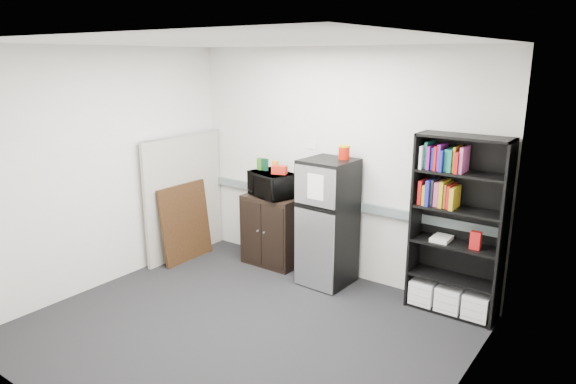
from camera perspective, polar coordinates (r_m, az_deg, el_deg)
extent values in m
plane|color=black|center=(5.21, -5.16, -14.92)|extent=(4.00, 4.00, 0.00)
cube|color=white|center=(6.08, 5.40, 3.07)|extent=(4.00, 0.02, 2.70)
cube|color=white|center=(3.74, 18.28, -5.15)|extent=(0.02, 3.50, 2.70)
cube|color=white|center=(6.17, -19.67, 2.44)|extent=(0.02, 3.50, 2.70)
cube|color=white|center=(4.53, -5.97, 16.25)|extent=(4.00, 3.50, 0.02)
cube|color=slate|center=(6.16, 5.16, -1.07)|extent=(3.92, 0.05, 0.10)
cube|color=white|center=(6.22, 2.63, 5.26)|extent=(0.14, 0.00, 0.10)
cube|color=black|center=(5.56, 14.04, -2.97)|extent=(0.02, 0.34, 1.85)
cube|color=black|center=(5.32, 22.80, -4.51)|extent=(0.02, 0.34, 1.85)
cube|color=black|center=(5.57, 18.83, -3.29)|extent=(0.90, 0.02, 1.85)
cube|color=black|center=(5.22, 19.13, 5.82)|extent=(0.90, 0.34, 0.02)
cube|color=black|center=(5.76, 17.58, -12.30)|extent=(0.85, 0.32, 0.03)
cube|color=black|center=(5.62, 17.86, -9.12)|extent=(0.85, 0.32, 0.03)
cube|color=black|center=(5.48, 18.16, -5.57)|extent=(0.85, 0.32, 0.02)
cube|color=black|center=(5.37, 18.48, -1.86)|extent=(0.85, 0.32, 0.02)
cube|color=black|center=(5.28, 18.80, 1.99)|extent=(0.85, 0.32, 0.02)
cube|color=white|center=(5.78, 14.94, -10.52)|extent=(0.25, 0.30, 0.25)
cube|color=white|center=(5.70, 17.61, -11.10)|extent=(0.25, 0.30, 0.25)
cube|color=white|center=(5.63, 20.35, -11.67)|extent=(0.25, 0.30, 0.25)
cube|color=#A19A8F|center=(6.87, -11.43, -0.51)|extent=(0.05, 1.30, 1.60)
cube|color=#B2B2B7|center=(6.71, -11.78, 6.18)|extent=(0.06, 1.30, 0.02)
cube|color=black|center=(6.54, -1.70, -4.24)|extent=(0.72, 0.45, 0.90)
cube|color=black|center=(6.47, -4.15, -4.47)|extent=(0.33, 0.01, 0.79)
cube|color=black|center=(6.27, -1.73, -5.09)|extent=(0.33, 0.01, 0.79)
cylinder|color=#B2B2B7|center=(6.37, -3.40, -4.34)|extent=(0.02, 0.02, 0.02)
cylinder|color=#B2B2B7|center=(6.31, -2.69, -4.52)|extent=(0.02, 0.02, 0.02)
imported|color=black|center=(6.35, -1.85, 0.85)|extent=(0.64, 0.51, 0.31)
cube|color=#295F1B|center=(6.45, -3.11, 3.14)|extent=(0.07, 0.05, 0.15)
cube|color=#0B341E|center=(6.40, -2.56, 3.06)|extent=(0.08, 0.07, 0.15)
cube|color=orange|center=(6.31, -1.44, 2.85)|extent=(0.07, 0.05, 0.14)
cube|color=red|center=(6.21, -0.96, 2.47)|extent=(0.20, 0.15, 0.10)
cube|color=black|center=(5.93, 4.42, -3.46)|extent=(0.57, 0.57, 1.45)
cube|color=silver|center=(5.56, 2.97, 0.61)|extent=(0.53, 0.04, 0.44)
cube|color=silver|center=(5.78, 2.87, -6.51)|extent=(0.53, 0.04, 0.93)
cube|color=black|center=(5.61, 2.87, -1.85)|extent=(0.53, 0.03, 0.03)
cube|color=white|center=(5.54, 3.07, 0.55)|extent=(0.21, 0.01, 0.28)
cube|color=black|center=(5.74, 4.57, 3.52)|extent=(0.57, 0.57, 0.02)
cylinder|color=#B11708|center=(5.77, 6.26, 4.42)|extent=(0.13, 0.13, 0.16)
cylinder|color=gold|center=(5.75, 6.28, 5.28)|extent=(0.13, 0.13, 0.02)
cube|color=black|center=(6.78, -11.33, -3.34)|extent=(0.16, 0.78, 1.00)
cube|color=beige|center=(6.76, -11.18, -3.38)|extent=(0.10, 0.66, 0.85)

